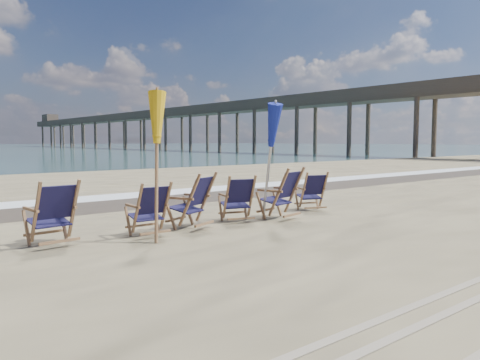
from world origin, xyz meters
The scene contains 11 objects.
surf_foam centered at (0.00, 8.30, 0.00)m, with size 200.00×1.40×0.01m, color silver.
wet_sand_strip centered at (0.00, 6.80, 0.00)m, with size 200.00×2.60×0.00m, color #42362A.
beach_chair_0 centered at (-2.95, 2.73, 0.53)m, with size 0.67×0.76×1.05m, color #141234, non-canonical shape.
beach_chair_1 centered at (-1.47, 2.42, 0.48)m, with size 0.61×0.68×0.95m, color #141234, non-canonical shape.
beach_chair_2 centered at (-0.44, 2.67, 0.53)m, with size 0.68×0.76×1.06m, color #141234, non-canonical shape.
beach_chair_3 centered at (0.57, 2.52, 0.48)m, with size 0.62×0.69×0.96m, color #141234, non-canonical shape.
beach_chair_4 centered at (1.60, 2.33, 0.55)m, with size 0.70×0.79×1.09m, color #141234, non-canonical shape.
beach_chair_5 centered at (2.86, 2.62, 0.46)m, with size 0.60×0.67×0.93m, color #141234, non-canonical shape.
umbrella_yellow centered at (-1.81, 2.11, 1.90)m, with size 0.30×0.30×2.44m.
umbrella_blue centered at (0.87, 2.36, 1.88)m, with size 0.30×0.30×2.42m.
fishing_pier centered at (38.00, 74.00, 4.65)m, with size 4.40×140.00×9.30m, color #4B4036, non-canonical shape.
Camera 1 is at (-5.51, -4.62, 1.64)m, focal length 35.00 mm.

